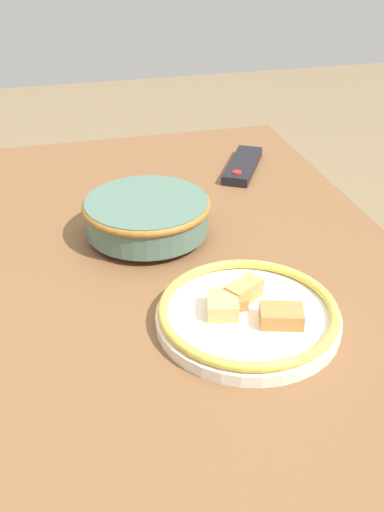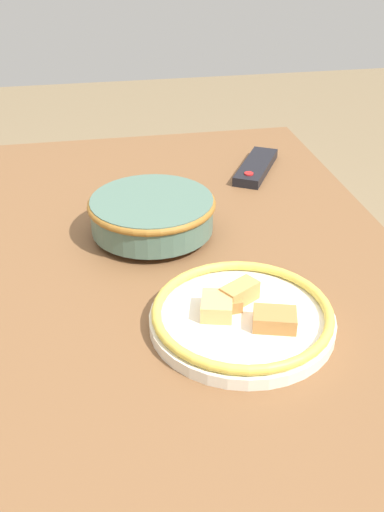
# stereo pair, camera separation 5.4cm
# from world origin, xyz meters

# --- Properties ---
(dining_table) EXTENTS (1.14, 0.89, 0.77)m
(dining_table) POSITION_xyz_m (0.00, 0.00, 0.67)
(dining_table) COLOR brown
(dining_table) RESTS_ON ground_plane
(noodle_bowl) EXTENTS (0.22, 0.22, 0.07)m
(noodle_bowl) POSITION_xyz_m (-0.06, 0.02, 0.82)
(noodle_bowl) COLOR #4C6B5B
(noodle_bowl) RESTS_ON dining_table
(food_plate) EXTENTS (0.26, 0.26, 0.05)m
(food_plate) POSITION_xyz_m (0.23, 0.11, 0.79)
(food_plate) COLOR silver
(food_plate) RESTS_ON dining_table
(tv_remote) EXTENTS (0.19, 0.14, 0.02)m
(tv_remote) POSITION_xyz_m (-0.30, 0.28, 0.78)
(tv_remote) COLOR black
(tv_remote) RESTS_ON dining_table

